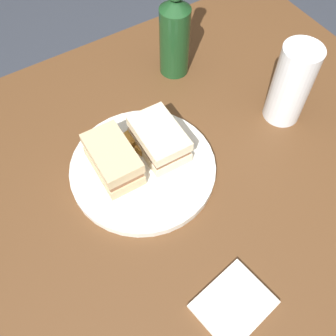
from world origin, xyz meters
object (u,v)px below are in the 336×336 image
Objects in this scene: sandwich_half_left at (159,139)px; sandwich_half_right at (113,159)px; plate at (143,168)px; pint_glass at (290,88)px; napkin at (234,304)px; cider_bottle at (175,33)px.

sandwich_half_right is (-0.09, 0.00, 0.00)m from sandwich_half_left.
plate is 2.31× the size of sandwich_half_left.
pint_glass is 1.51× the size of napkin.
sandwich_half_left is at bearing -1.68° from sandwich_half_right.
sandwich_half_left is at bearing -129.45° from cider_bottle.
sandwich_half_right is at bearing 171.77° from pint_glass.
cider_bottle is at bearing 67.51° from napkin.
pint_glass is at bearing -5.55° from plate.
sandwich_half_right is at bearing 178.32° from sandwich_half_left.
plate is at bearing -158.48° from sandwich_half_left.
napkin is (-0.05, -0.30, -0.04)m from sandwich_half_left.
sandwich_half_left is 0.09m from sandwich_half_right.
sandwich_half_right reaches higher than napkin.
plate is 0.28m from napkin.
sandwich_half_right is 0.47× the size of cider_bottle.
napkin is at bearing -141.16° from pint_glass.
plate is 0.06m from sandwich_half_right.
pint_glass is at bearing -8.23° from sandwich_half_right.
plate is at bearing 174.45° from pint_glass.
napkin is at bearing -99.83° from sandwich_half_left.
napkin is (-0.32, -0.25, -0.07)m from pint_glass.
sandwich_half_right reaches higher than plate.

